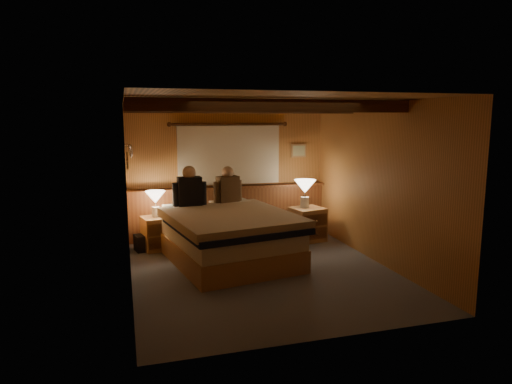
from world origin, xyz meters
name	(u,v)px	position (x,y,z in m)	size (l,w,h in m)	color
floor	(262,271)	(0.00, 0.00, 0.00)	(4.20, 4.20, 0.00)	slate
ceiling	(263,100)	(0.00, 0.00, 2.40)	(4.20, 4.20, 0.00)	tan
wall_back	(229,171)	(0.00, 2.10, 1.20)	(3.60, 3.60, 0.00)	#BC7C43
wall_left	(128,194)	(-1.80, 0.00, 1.20)	(4.20, 4.20, 0.00)	#BC7C43
wall_right	(378,183)	(1.80, 0.00, 1.20)	(4.20, 4.20, 0.00)	#BC7C43
wall_front	(328,221)	(0.00, -2.10, 1.20)	(3.60, 3.60, 0.00)	#BC7C43
wainscot	(230,210)	(0.00, 2.04, 0.49)	(3.60, 0.23, 0.94)	brown
curtain_window	(229,154)	(0.00, 2.03, 1.52)	(2.18, 0.09, 1.11)	#4F2E13
ceiling_beams	(260,107)	(0.00, 0.15, 2.31)	(3.60, 1.65, 0.16)	#4F2E13
coat_rail	(130,149)	(-1.72, 1.58, 1.67)	(0.05, 0.55, 0.24)	silver
framed_print	(299,151)	(1.35, 2.08, 1.55)	(0.30, 0.04, 0.25)	#A58052
bed	(228,236)	(-0.36, 0.63, 0.39)	(2.03, 2.47, 0.76)	#B0804B
nightstand_left	(158,233)	(-1.33, 1.56, 0.27)	(0.58, 0.54, 0.55)	#B0804B
nightstand_right	(308,224)	(1.26, 1.36, 0.30)	(0.63, 0.59, 0.59)	#B0804B
lamp_left	(155,199)	(-1.35, 1.60, 0.85)	(0.33, 0.33, 0.43)	silver
lamp_right	(305,188)	(1.21, 1.41, 0.94)	(0.38, 0.38, 0.50)	silver
person_left	(189,189)	(-0.82, 1.35, 1.02)	(0.56, 0.24, 0.68)	black
person_right	(228,187)	(-0.16, 1.49, 1.00)	(0.51, 0.29, 0.63)	#47311C
duffel_bag	(149,242)	(-1.49, 1.55, 0.14)	(0.49, 0.36, 0.32)	black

